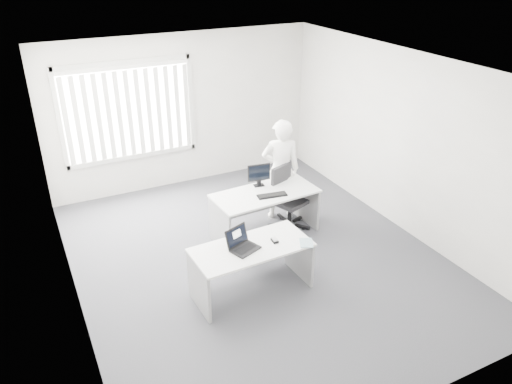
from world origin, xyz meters
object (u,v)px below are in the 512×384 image
desk_far (265,204)px  monitor (259,175)px  desk_near (251,259)px  office_chair (287,208)px  person (281,170)px  laptop (245,241)px

desk_far → monitor: size_ratio=4.54×
desk_near → desk_far: bearing=53.4°
desk_far → office_chair: 0.51m
desk_far → person: size_ratio=0.96×
desk_near → person: 2.12m
desk_near → desk_far: (0.83, 1.21, 0.03)m
office_chair → person: person is taller
desk_near → laptop: laptop is taller
person → desk_far: bearing=59.3°
desk_near → laptop: (-0.10, -0.04, 0.33)m
desk_near → laptop: 0.35m
person → monitor: person is taller
laptop → monitor: size_ratio=0.97×
person → laptop: person is taller
desk_near → monitor: monitor is taller
desk_far → monitor: monitor is taller
monitor → desk_near: bearing=-110.9°
office_chair → monitor: (-0.43, 0.18, 0.60)m
laptop → monitor: 1.79m
desk_far → person: person is taller
office_chair → laptop: 2.00m
desk_near → monitor: bearing=57.6°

